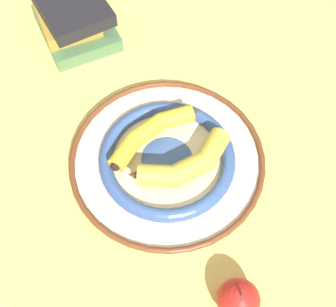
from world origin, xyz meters
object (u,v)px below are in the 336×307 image
at_px(banana_a, 151,132).
at_px(book_stack, 72,17).
at_px(apple, 238,300).
at_px(banana_b, 185,165).
at_px(decorative_bowl, 168,159).

relative_size(banana_a, book_stack, 0.91).
relative_size(book_stack, apple, 2.84).
height_order(banana_a, banana_b, banana_b).
bearing_deg(book_stack, banana_b, -178.12).
bearing_deg(decorative_bowl, book_stack, -14.76).
relative_size(banana_b, book_stack, 0.86).
bearing_deg(decorative_bowl, apple, 156.13).
xyz_separation_m(decorative_bowl, banana_b, (-0.05, 0.00, 0.04)).
bearing_deg(banana_b, banana_a, 101.09).
relative_size(decorative_bowl, banana_b, 1.85).
distance_m(banana_b, book_stack, 0.45).
bearing_deg(apple, decorative_bowl, -23.87).
bearing_deg(decorative_bowl, banana_a, -7.65).
xyz_separation_m(book_stack, apple, (-0.65, 0.22, -0.01)).
bearing_deg(banana_b, apple, -99.93).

